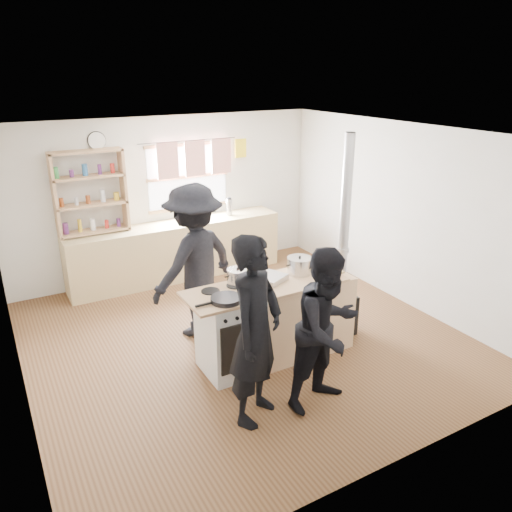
{
  "coord_description": "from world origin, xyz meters",
  "views": [
    {
      "loc": [
        -2.55,
        -4.85,
        3.17
      ],
      "look_at": [
        0.13,
        -0.1,
        1.1
      ],
      "focal_mm": 35.0,
      "sensor_mm": 36.0,
      "label": 1
    }
  ],
  "objects_px": {
    "cooking_island": "(277,320)",
    "skillet_greens": "(226,299)",
    "stockpot_stove": "(238,277)",
    "person_near_left": "(256,331)",
    "stockpot_counter": "(299,265)",
    "roast_tray": "(271,278)",
    "person_far": "(195,262)",
    "flue_heater": "(341,286)",
    "person_near_right": "(327,329)",
    "thermos": "(229,207)",
    "bread_board": "(330,269)"
  },
  "relations": [
    {
      "from": "flue_heater",
      "to": "person_near_left",
      "type": "distance_m",
      "value": 1.95
    },
    {
      "from": "person_near_right",
      "to": "person_far",
      "type": "relative_size",
      "value": 0.85
    },
    {
      "from": "stockpot_counter",
      "to": "flue_heater",
      "type": "height_order",
      "value": "flue_heater"
    },
    {
      "from": "thermos",
      "to": "roast_tray",
      "type": "bearing_deg",
      "value": -107.14
    },
    {
      "from": "stockpot_stove",
      "to": "person_near_left",
      "type": "distance_m",
      "value": 1.06
    },
    {
      "from": "cooking_island",
      "to": "skillet_greens",
      "type": "bearing_deg",
      "value": -167.93
    },
    {
      "from": "person_near_left",
      "to": "person_far",
      "type": "distance_m",
      "value": 1.8
    },
    {
      "from": "stockpot_counter",
      "to": "person_far",
      "type": "relative_size",
      "value": 0.15
    },
    {
      "from": "cooking_island",
      "to": "person_near_right",
      "type": "relative_size",
      "value": 1.2
    },
    {
      "from": "person_far",
      "to": "stockpot_stove",
      "type": "bearing_deg",
      "value": 81.61
    },
    {
      "from": "stockpot_stove",
      "to": "roast_tray",
      "type": "bearing_deg",
      "value": -16.95
    },
    {
      "from": "person_near_right",
      "to": "thermos",
      "type": "bearing_deg",
      "value": 66.99
    },
    {
      "from": "cooking_island",
      "to": "stockpot_stove",
      "type": "bearing_deg",
      "value": 154.95
    },
    {
      "from": "cooking_island",
      "to": "stockpot_counter",
      "type": "xyz_separation_m",
      "value": [
        0.36,
        0.1,
        0.56
      ]
    },
    {
      "from": "thermos",
      "to": "bread_board",
      "type": "bearing_deg",
      "value": -92.09
    },
    {
      "from": "roast_tray",
      "to": "person_near_left",
      "type": "bearing_deg",
      "value": -127.94
    },
    {
      "from": "cooking_island",
      "to": "roast_tray",
      "type": "bearing_deg",
      "value": 116.73
    },
    {
      "from": "skillet_greens",
      "to": "person_near_left",
      "type": "distance_m",
      "value": 0.67
    },
    {
      "from": "thermos",
      "to": "bread_board",
      "type": "distance_m",
      "value": 2.83
    },
    {
      "from": "roast_tray",
      "to": "person_near_right",
      "type": "height_order",
      "value": "person_near_right"
    },
    {
      "from": "skillet_greens",
      "to": "stockpot_counter",
      "type": "relative_size",
      "value": 1.11
    },
    {
      "from": "skillet_greens",
      "to": "bread_board",
      "type": "bearing_deg",
      "value": 3.78
    },
    {
      "from": "roast_tray",
      "to": "flue_heater",
      "type": "height_order",
      "value": "flue_heater"
    },
    {
      "from": "stockpot_counter",
      "to": "flue_heater",
      "type": "relative_size",
      "value": 0.12
    },
    {
      "from": "roast_tray",
      "to": "person_far",
      "type": "distance_m",
      "value": 1.05
    },
    {
      "from": "stockpot_stove",
      "to": "stockpot_counter",
      "type": "height_order",
      "value": "stockpot_counter"
    },
    {
      "from": "thermos",
      "to": "stockpot_stove",
      "type": "height_order",
      "value": "thermos"
    },
    {
      "from": "cooking_island",
      "to": "person_near_left",
      "type": "xyz_separation_m",
      "value": [
        -0.74,
        -0.82,
        0.45
      ]
    },
    {
      "from": "stockpot_stove",
      "to": "person_far",
      "type": "relative_size",
      "value": 0.13
    },
    {
      "from": "roast_tray",
      "to": "person_far",
      "type": "height_order",
      "value": "person_far"
    },
    {
      "from": "flue_heater",
      "to": "cooking_island",
      "type": "bearing_deg",
      "value": -175.41
    },
    {
      "from": "stockpot_counter",
      "to": "bread_board",
      "type": "height_order",
      "value": "stockpot_counter"
    },
    {
      "from": "skillet_greens",
      "to": "person_near_right",
      "type": "distance_m",
      "value": 1.07
    },
    {
      "from": "cooking_island",
      "to": "bread_board",
      "type": "relative_size",
      "value": 6.85
    },
    {
      "from": "thermos",
      "to": "roast_tray",
      "type": "height_order",
      "value": "thermos"
    },
    {
      "from": "thermos",
      "to": "skillet_greens",
      "type": "distance_m",
      "value": 3.28
    },
    {
      "from": "skillet_greens",
      "to": "person_near_right",
      "type": "height_order",
      "value": "person_near_right"
    },
    {
      "from": "skillet_greens",
      "to": "person_far",
      "type": "height_order",
      "value": "person_far"
    },
    {
      "from": "bread_board",
      "to": "flue_heater",
      "type": "height_order",
      "value": "flue_heater"
    },
    {
      "from": "stockpot_stove",
      "to": "stockpot_counter",
      "type": "xyz_separation_m",
      "value": [
        0.76,
        -0.08,
        0.01
      ]
    },
    {
      "from": "skillet_greens",
      "to": "person_near_left",
      "type": "relative_size",
      "value": 0.17
    },
    {
      "from": "thermos",
      "to": "stockpot_counter",
      "type": "distance_m",
      "value": 2.7
    },
    {
      "from": "stockpot_stove",
      "to": "flue_heater",
      "type": "bearing_deg",
      "value": -4.49
    },
    {
      "from": "cooking_island",
      "to": "bread_board",
      "type": "xyz_separation_m",
      "value": [
        0.69,
        -0.06,
        0.51
      ]
    },
    {
      "from": "thermos",
      "to": "person_near_left",
      "type": "xyz_separation_m",
      "value": [
        -1.53,
        -3.59,
        -0.12
      ]
    },
    {
      "from": "skillet_greens",
      "to": "person_near_left",
      "type": "bearing_deg",
      "value": -92.59
    },
    {
      "from": "stockpot_counter",
      "to": "bread_board",
      "type": "bearing_deg",
      "value": -26.44
    },
    {
      "from": "skillet_greens",
      "to": "person_near_right",
      "type": "xyz_separation_m",
      "value": [
        0.68,
        -0.81,
        -0.14
      ]
    },
    {
      "from": "bread_board",
      "to": "person_near_left",
      "type": "height_order",
      "value": "person_near_left"
    },
    {
      "from": "person_near_left",
      "to": "person_far",
      "type": "relative_size",
      "value": 0.96
    }
  ]
}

